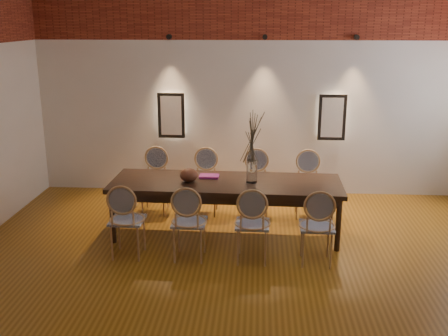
# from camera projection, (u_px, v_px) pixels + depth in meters

# --- Properties ---
(floor) EXTENTS (7.00, 7.00, 0.02)m
(floor) POSITION_uv_depth(u_px,v_px,m) (243.00, 297.00, 5.54)
(floor) COLOR #905C17
(floor) RESTS_ON ground
(wall_back) EXTENTS (7.00, 0.10, 4.00)m
(wall_back) POSITION_uv_depth(u_px,v_px,m) (252.00, 72.00, 8.39)
(wall_back) COLOR silver
(wall_back) RESTS_ON ground
(wall_front) EXTENTS (7.00, 0.10, 4.00)m
(wall_front) POSITION_uv_depth(u_px,v_px,m) (212.00, 306.00, 1.58)
(wall_front) COLOR silver
(wall_front) RESTS_ON ground
(niche_left) EXTENTS (0.36, 0.06, 0.66)m
(niche_left) POSITION_uv_depth(u_px,v_px,m) (172.00, 115.00, 8.57)
(niche_left) COLOR #FFEAC6
(niche_left) RESTS_ON wall_back
(niche_right) EXTENTS (0.36, 0.06, 0.66)m
(niche_right) POSITION_uv_depth(u_px,v_px,m) (332.00, 117.00, 8.40)
(niche_right) COLOR #FFEAC6
(niche_right) RESTS_ON wall_back
(spot_fixture_left) EXTENTS (0.08, 0.10, 0.08)m
(spot_fixture_left) POSITION_uv_depth(u_px,v_px,m) (169.00, 37.00, 8.20)
(spot_fixture_left) COLOR black
(spot_fixture_left) RESTS_ON wall_back
(spot_fixture_mid) EXTENTS (0.08, 0.10, 0.08)m
(spot_fixture_mid) POSITION_uv_depth(u_px,v_px,m) (265.00, 37.00, 8.10)
(spot_fixture_mid) COLOR black
(spot_fixture_mid) RESTS_ON wall_back
(spot_fixture_right) EXTENTS (0.08, 0.10, 0.08)m
(spot_fixture_right) POSITION_uv_depth(u_px,v_px,m) (357.00, 37.00, 8.01)
(spot_fixture_right) COLOR black
(spot_fixture_right) RESTS_ON wall_back
(dining_table) EXTENTS (3.06, 1.04, 0.75)m
(dining_table) POSITION_uv_depth(u_px,v_px,m) (226.00, 208.00, 7.04)
(dining_table) COLOR black
(dining_table) RESTS_ON floor
(chair_near_a) EXTENTS (0.45, 0.45, 0.94)m
(chair_near_a) POSITION_uv_depth(u_px,v_px,m) (127.00, 220.00, 6.37)
(chair_near_a) COLOR tan
(chair_near_a) RESTS_ON floor
(chair_near_b) EXTENTS (0.45, 0.45, 0.94)m
(chair_near_b) POSITION_uv_depth(u_px,v_px,m) (189.00, 222.00, 6.31)
(chair_near_b) COLOR tan
(chair_near_b) RESTS_ON floor
(chair_near_c) EXTENTS (0.45, 0.45, 0.94)m
(chair_near_c) POSITION_uv_depth(u_px,v_px,m) (252.00, 224.00, 6.25)
(chair_near_c) COLOR tan
(chair_near_c) RESTS_ON floor
(chair_near_d) EXTENTS (0.45, 0.45, 0.94)m
(chair_near_d) POSITION_uv_depth(u_px,v_px,m) (317.00, 226.00, 6.18)
(chair_near_d) COLOR tan
(chair_near_d) RESTS_ON floor
(chair_far_a) EXTENTS (0.45, 0.45, 0.94)m
(chair_far_a) POSITION_uv_depth(u_px,v_px,m) (154.00, 182.00, 7.85)
(chair_far_a) COLOR tan
(chair_far_a) RESTS_ON floor
(chair_far_b) EXTENTS (0.45, 0.45, 0.94)m
(chair_far_b) POSITION_uv_depth(u_px,v_px,m) (205.00, 183.00, 7.78)
(chair_far_b) COLOR tan
(chair_far_b) RESTS_ON floor
(chair_far_c) EXTENTS (0.45, 0.45, 0.94)m
(chair_far_c) POSITION_uv_depth(u_px,v_px,m) (256.00, 185.00, 7.72)
(chair_far_c) COLOR tan
(chair_far_c) RESTS_ON floor
(chair_far_d) EXTENTS (0.45, 0.45, 0.94)m
(chair_far_d) POSITION_uv_depth(u_px,v_px,m) (308.00, 186.00, 7.66)
(chair_far_d) COLOR tan
(chair_far_d) RESTS_ON floor
(vase) EXTENTS (0.14, 0.14, 0.30)m
(vase) POSITION_uv_depth(u_px,v_px,m) (252.00, 171.00, 6.87)
(vase) COLOR silver
(vase) RESTS_ON dining_table
(dried_branches) EXTENTS (0.50, 0.50, 0.70)m
(dried_branches) POSITION_uv_depth(u_px,v_px,m) (252.00, 138.00, 6.74)
(dried_branches) COLOR #453E2D
(dried_branches) RESTS_ON vase
(bowl) EXTENTS (0.24, 0.24, 0.18)m
(bowl) POSITION_uv_depth(u_px,v_px,m) (189.00, 175.00, 6.90)
(bowl) COLOR brown
(bowl) RESTS_ON dining_table
(book) EXTENTS (0.26, 0.19, 0.03)m
(book) POSITION_uv_depth(u_px,v_px,m) (209.00, 176.00, 7.11)
(book) COLOR #8D2280
(book) RESTS_ON dining_table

